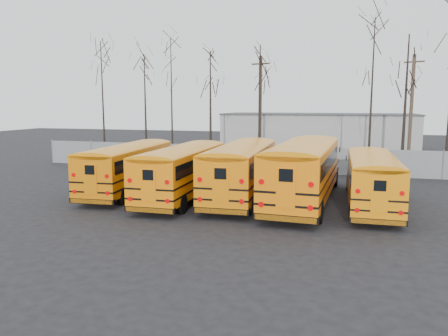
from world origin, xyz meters
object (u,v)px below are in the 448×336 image
(bus_b, at_px, (184,167))
(utility_pole_left, at_px, (260,111))
(bus_c, at_px, (242,166))
(bus_d, at_px, (304,167))
(utility_pole_right, at_px, (411,109))
(bus_a, at_px, (129,164))
(bus_e, at_px, (372,176))

(bus_b, bearing_deg, utility_pole_left, 82.03)
(bus_c, height_order, bus_d, bus_d)
(utility_pole_left, xyz_separation_m, utility_pole_right, (12.18, 4.18, 0.12))
(bus_c, bearing_deg, utility_pole_right, 55.39)
(bus_d, distance_m, utility_pole_left, 14.12)
(bus_b, height_order, utility_pole_left, utility_pole_left)
(utility_pole_left, bearing_deg, bus_d, -51.75)
(utility_pole_right, bearing_deg, bus_d, -88.28)
(bus_c, bearing_deg, bus_a, 178.39)
(bus_b, relative_size, utility_pole_right, 1.15)
(bus_d, relative_size, utility_pole_left, 1.33)
(bus_b, height_order, bus_d, bus_d)
(utility_pole_left, bearing_deg, bus_a, -95.57)
(bus_c, distance_m, utility_pole_right, 20.15)
(bus_b, bearing_deg, bus_e, 1.90)
(bus_a, height_order, bus_e, bus_a)
(bus_c, bearing_deg, bus_e, -4.85)
(bus_a, bearing_deg, utility_pole_left, 63.33)
(bus_a, relative_size, utility_pole_left, 1.16)
(bus_d, bearing_deg, utility_pole_left, 113.61)
(bus_a, height_order, utility_pole_right, utility_pole_right)
(bus_a, relative_size, utility_pole_right, 1.13)
(bus_d, bearing_deg, utility_pole_right, 69.68)
(bus_e, bearing_deg, utility_pole_right, 76.40)
(utility_pole_left, height_order, utility_pole_right, utility_pole_right)
(bus_a, bearing_deg, bus_d, -4.77)
(bus_a, xyz_separation_m, utility_pole_left, (5.34, 12.79, 2.97))
(utility_pole_right, bearing_deg, utility_pole_left, -136.59)
(bus_c, relative_size, bus_e, 1.13)
(bus_b, relative_size, bus_d, 0.88)
(bus_b, relative_size, bus_e, 1.07)
(utility_pole_left, bearing_deg, utility_pole_right, 36.01)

